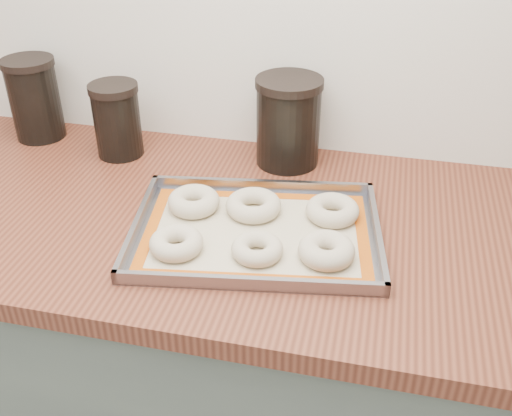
% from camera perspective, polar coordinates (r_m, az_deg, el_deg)
% --- Properties ---
extents(cabinet, '(3.00, 0.65, 0.86)m').
position_cam_1_polar(cabinet, '(1.54, -8.27, -14.63)').
color(cabinet, '#556055').
rests_on(cabinet, floor).
extents(countertop, '(3.06, 0.68, 0.04)m').
position_cam_1_polar(countertop, '(1.25, -9.87, -0.41)').
color(countertop, brown).
rests_on(countertop, cabinet).
extents(baking_tray, '(0.51, 0.40, 0.03)m').
position_cam_1_polar(baking_tray, '(1.12, -0.00, -2.28)').
color(baking_tray, gray).
rests_on(baking_tray, countertop).
extents(baking_mat, '(0.46, 0.35, 0.00)m').
position_cam_1_polar(baking_mat, '(1.13, 0.00, -2.36)').
color(baking_mat, '#C6B793').
rests_on(baking_mat, baking_tray).
extents(bagel_front_left, '(0.11, 0.11, 0.03)m').
position_cam_1_polar(bagel_front_left, '(1.08, -7.60, -3.33)').
color(bagel_front_left, '#BCAD92').
rests_on(bagel_front_left, baking_mat).
extents(bagel_front_mid, '(0.09, 0.09, 0.03)m').
position_cam_1_polar(bagel_front_mid, '(1.06, 0.11, -3.91)').
color(bagel_front_mid, '#BCAD92').
rests_on(bagel_front_mid, baking_mat).
extents(bagel_front_right, '(0.13, 0.13, 0.04)m').
position_cam_1_polar(bagel_front_right, '(1.06, 6.72, -4.03)').
color(bagel_front_right, '#BCAD92').
rests_on(bagel_front_right, baking_mat).
extents(bagel_back_left, '(0.13, 0.13, 0.04)m').
position_cam_1_polar(bagel_back_left, '(1.19, -5.95, 0.63)').
color(bagel_back_left, '#BCAD92').
rests_on(bagel_back_left, baking_mat).
extents(bagel_back_mid, '(0.11, 0.11, 0.03)m').
position_cam_1_polar(bagel_back_mid, '(1.17, -0.24, 0.26)').
color(bagel_back_mid, '#BCAD92').
rests_on(bagel_back_mid, baking_mat).
extents(bagel_back_right, '(0.12, 0.12, 0.03)m').
position_cam_1_polar(bagel_back_right, '(1.17, 7.30, -0.21)').
color(bagel_back_right, '#BCAD92').
rests_on(bagel_back_right, baking_mat).
extents(canister_left, '(0.12, 0.12, 0.20)m').
position_cam_1_polar(canister_left, '(1.55, -20.34, 9.75)').
color(canister_left, black).
rests_on(canister_left, countertop).
extents(canister_mid, '(0.11, 0.11, 0.17)m').
position_cam_1_polar(canister_mid, '(1.41, -13.10, 8.19)').
color(canister_mid, black).
rests_on(canister_mid, countertop).
extents(canister_right, '(0.15, 0.15, 0.20)m').
position_cam_1_polar(canister_right, '(1.34, 3.09, 8.22)').
color(canister_right, black).
rests_on(canister_right, countertop).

